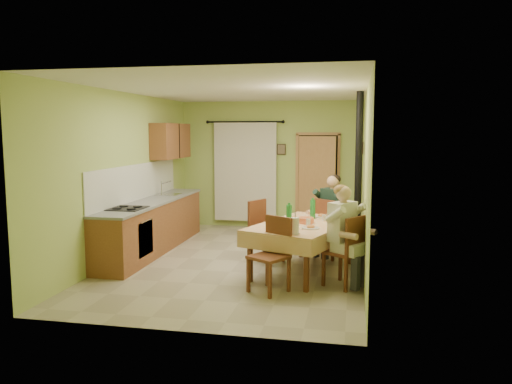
% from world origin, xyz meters
% --- Properties ---
extents(floor, '(4.00, 6.00, 0.01)m').
position_xyz_m(floor, '(0.00, 0.00, 0.00)').
color(floor, tan).
rests_on(floor, ground).
extents(room_shell, '(4.04, 6.04, 2.82)m').
position_xyz_m(room_shell, '(0.00, 0.00, 1.82)').
color(room_shell, '#B0C766').
rests_on(room_shell, ground).
extents(kitchen_run, '(0.64, 3.64, 1.56)m').
position_xyz_m(kitchen_run, '(-1.71, 0.40, 0.48)').
color(kitchen_run, brown).
rests_on(kitchen_run, ground).
extents(upper_cabinets, '(0.35, 1.40, 0.70)m').
position_xyz_m(upper_cabinets, '(-1.82, 1.70, 1.95)').
color(upper_cabinets, brown).
rests_on(upper_cabinets, room_shell).
extents(curtain, '(1.70, 0.07, 2.22)m').
position_xyz_m(curtain, '(-0.55, 2.90, 1.26)').
color(curtain, black).
rests_on(curtain, ground).
extents(doorway, '(0.96, 0.24, 2.15)m').
position_xyz_m(doorway, '(1.04, 2.93, 1.05)').
color(doorway, black).
rests_on(doorway, ground).
extents(dining_table, '(1.75, 2.22, 0.76)m').
position_xyz_m(dining_table, '(1.10, -0.47, 0.38)').
color(dining_table, tan).
rests_on(dining_table, ground).
extents(tableware, '(0.68, 1.62, 0.33)m').
position_xyz_m(tableware, '(1.08, -0.57, 0.83)').
color(tableware, white).
rests_on(tableware, dining_table).
extents(chair_far, '(0.63, 0.63, 1.02)m').
position_xyz_m(chair_far, '(1.46, 0.53, 0.29)').
color(chair_far, brown).
rests_on(chair_far, ground).
extents(chair_near, '(0.61, 0.61, 1.01)m').
position_xyz_m(chair_near, '(0.75, -1.49, 0.29)').
color(chair_near, brown).
rests_on(chair_near, ground).
extents(chair_right, '(0.61, 0.61, 1.00)m').
position_xyz_m(chair_right, '(1.73, -1.06, 0.29)').
color(chair_right, brown).
rests_on(chair_right, ground).
extents(chair_left, '(0.61, 0.61, 1.02)m').
position_xyz_m(chair_left, '(0.43, 0.03, 0.29)').
color(chair_left, brown).
rests_on(chair_left, ground).
extents(man_far, '(0.65, 0.64, 1.39)m').
position_xyz_m(man_far, '(1.47, 0.55, 0.88)').
color(man_far, '#192D23').
rests_on(man_far, chair_far).
extents(man_right, '(0.64, 0.65, 1.39)m').
position_xyz_m(man_right, '(1.71, -1.05, 0.88)').
color(man_right, silver).
rests_on(man_right, chair_right).
extents(stove_flue, '(0.24, 0.24, 2.80)m').
position_xyz_m(stove_flue, '(1.90, 0.60, 1.02)').
color(stove_flue, black).
rests_on(stove_flue, ground).
extents(picture_back, '(0.19, 0.03, 0.23)m').
position_xyz_m(picture_back, '(0.25, 2.97, 1.75)').
color(picture_back, black).
rests_on(picture_back, room_shell).
extents(picture_right, '(0.03, 0.31, 0.21)m').
position_xyz_m(picture_right, '(1.97, 1.20, 1.85)').
color(picture_right, brown).
rests_on(picture_right, room_shell).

